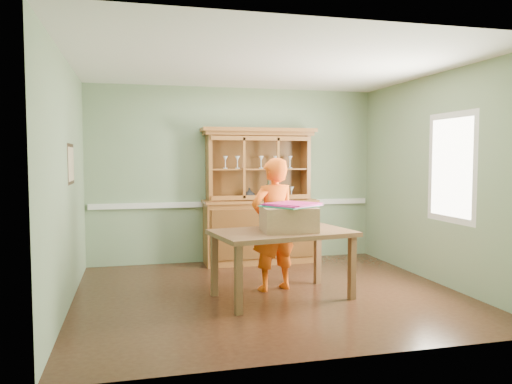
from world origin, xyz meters
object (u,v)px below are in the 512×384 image
object	(u,v)px
cardboard_box	(289,219)
person	(273,224)
dining_table	(282,239)
china_hutch	(259,215)

from	to	relation	value
cardboard_box	person	world-z (taller)	person
dining_table	person	xyz separation A→B (m)	(-0.01, 0.35, 0.12)
china_hutch	cardboard_box	bearing A→B (deg)	-94.71
dining_table	china_hutch	bearing A→B (deg)	74.02
dining_table	person	size ratio (longest dim) A/B	1.05
china_hutch	cardboard_box	world-z (taller)	china_hutch
china_hutch	dining_table	xyz separation A→B (m)	(-0.22, -1.97, -0.04)
china_hutch	person	distance (m)	1.64
cardboard_box	dining_table	bearing A→B (deg)	136.91
dining_table	cardboard_box	size ratio (longest dim) A/B	2.82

